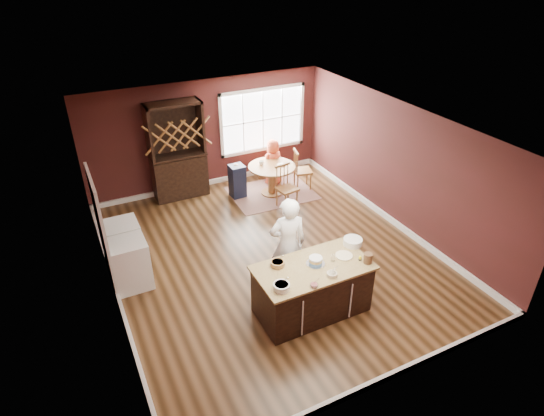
% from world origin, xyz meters
% --- Properties ---
extents(room_shell, '(7.00, 7.00, 7.00)m').
position_xyz_m(room_shell, '(0.00, 0.00, 1.35)').
color(room_shell, brown).
rests_on(room_shell, ground).
extents(window, '(2.36, 0.10, 1.66)m').
position_xyz_m(window, '(1.50, 3.47, 1.50)').
color(window, white).
rests_on(window, room_shell).
extents(doorway, '(0.08, 1.26, 2.13)m').
position_xyz_m(doorway, '(-2.97, 0.60, 1.02)').
color(doorway, white).
rests_on(doorway, room_shell).
extents(kitchen_island, '(1.89, 0.99, 0.92)m').
position_xyz_m(kitchen_island, '(-0.08, -1.74, 0.44)').
color(kitchen_island, black).
rests_on(kitchen_island, ground).
extents(dining_table, '(1.15, 1.15, 0.75)m').
position_xyz_m(dining_table, '(1.19, 2.31, 0.53)').
color(dining_table, brown).
rests_on(dining_table, ground).
extents(baker, '(0.74, 0.56, 1.80)m').
position_xyz_m(baker, '(-0.14, -0.99, 0.90)').
color(baker, white).
rests_on(baker, ground).
extents(layer_cake, '(0.31, 0.31, 0.12)m').
position_xyz_m(layer_cake, '(-0.01, -1.70, 0.98)').
color(layer_cake, white).
rests_on(layer_cake, kitchen_island).
extents(bowl_blue, '(0.26, 0.26, 0.10)m').
position_xyz_m(bowl_blue, '(-0.79, -2.00, 0.97)').
color(bowl_blue, white).
rests_on(bowl_blue, kitchen_island).
extents(bowl_yellow, '(0.23, 0.23, 0.09)m').
position_xyz_m(bowl_yellow, '(-0.59, -1.47, 0.96)').
color(bowl_yellow, olive).
rests_on(bowl_yellow, kitchen_island).
extents(bowl_pink, '(0.13, 0.13, 0.05)m').
position_xyz_m(bowl_pink, '(-0.33, -2.17, 0.94)').
color(bowl_pink, white).
rests_on(bowl_pink, kitchen_island).
extents(bowl_olive, '(0.16, 0.16, 0.06)m').
position_xyz_m(bowl_olive, '(0.05, -2.08, 0.95)').
color(bowl_olive, white).
rests_on(bowl_olive, kitchen_island).
extents(drinking_glass, '(0.07, 0.07, 0.13)m').
position_xyz_m(drinking_glass, '(0.28, -1.76, 0.99)').
color(drinking_glass, white).
rests_on(drinking_glass, kitchen_island).
extents(dinner_plate, '(0.29, 0.29, 0.02)m').
position_xyz_m(dinner_plate, '(0.52, -1.72, 0.93)').
color(dinner_plate, beige).
rests_on(dinner_plate, kitchen_island).
extents(white_tub, '(0.33, 0.33, 0.11)m').
position_xyz_m(white_tub, '(0.84, -1.50, 0.98)').
color(white_tub, white).
rests_on(white_tub, kitchen_island).
extents(stoneware_crock, '(0.14, 0.14, 0.17)m').
position_xyz_m(stoneware_crock, '(0.76, -2.04, 1.01)').
color(stoneware_crock, '#412F22').
rests_on(stoneware_crock, kitchen_island).
extents(toy_figurine, '(0.05, 0.05, 0.08)m').
position_xyz_m(toy_figurine, '(0.68, -1.94, 0.96)').
color(toy_figurine, yellow).
rests_on(toy_figurine, kitchen_island).
extents(rug, '(2.07, 1.63, 0.01)m').
position_xyz_m(rug, '(1.19, 2.31, 0.01)').
color(rug, brown).
rests_on(rug, ground).
extents(chair_east, '(0.51, 0.53, 1.04)m').
position_xyz_m(chair_east, '(2.02, 2.24, 0.52)').
color(chair_east, olive).
rests_on(chair_east, ground).
extents(chair_south, '(0.50, 0.49, 1.05)m').
position_xyz_m(chair_south, '(1.20, 1.55, 0.53)').
color(chair_south, brown).
rests_on(chair_south, ground).
extents(chair_north, '(0.56, 0.56, 0.99)m').
position_xyz_m(chair_north, '(1.46, 3.13, 0.49)').
color(chair_north, brown).
rests_on(chair_north, ground).
extents(seated_woman, '(0.65, 0.49, 1.21)m').
position_xyz_m(seated_woman, '(1.45, 2.77, 0.60)').
color(seated_woman, '#D54D2C').
rests_on(seated_woman, ground).
extents(high_chair, '(0.36, 0.36, 0.86)m').
position_xyz_m(high_chair, '(0.37, 2.56, 0.43)').
color(high_chair, black).
rests_on(high_chair, ground).
extents(toddler, '(0.18, 0.14, 0.26)m').
position_xyz_m(toddler, '(0.44, 2.66, 0.81)').
color(toddler, '#8CA5BF').
rests_on(toddler, high_chair).
extents(table_plate, '(0.22, 0.22, 0.02)m').
position_xyz_m(table_plate, '(1.41, 2.25, 0.76)').
color(table_plate, beige).
rests_on(table_plate, dining_table).
extents(table_cup, '(0.15, 0.15, 0.09)m').
position_xyz_m(table_cup, '(0.99, 2.49, 0.80)').
color(table_cup, white).
rests_on(table_cup, dining_table).
extents(hutch, '(1.28, 0.53, 2.35)m').
position_xyz_m(hutch, '(-0.85, 3.22, 1.18)').
color(hutch, '#392015').
rests_on(hutch, ground).
extents(washer, '(0.64, 0.62, 0.93)m').
position_xyz_m(washer, '(-2.64, 0.28, 0.47)').
color(washer, white).
rests_on(washer, ground).
extents(dryer, '(0.65, 0.63, 0.94)m').
position_xyz_m(dryer, '(-2.64, 0.92, 0.47)').
color(dryer, silver).
rests_on(dryer, ground).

